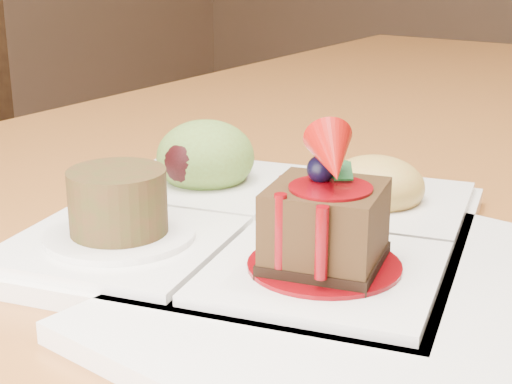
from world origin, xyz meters
The scene contains 3 objects.
dining_table centered at (0.00, 0.00, 0.68)m, with size 1.00×1.80×0.75m.
sampler_plate centered at (-0.07, -0.22, 0.77)m, with size 0.32×0.32×0.10m.
second_plate centered at (0.08, -0.27, 0.76)m, with size 0.29×0.29×0.01m, color white.
Camera 1 is at (0.20, -0.62, 0.94)m, focal length 55.00 mm.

